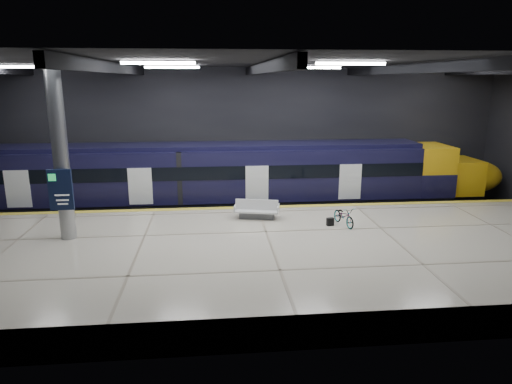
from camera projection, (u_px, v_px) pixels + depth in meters
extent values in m
plane|color=black|center=(263.00, 248.00, 20.38)|extent=(30.00, 30.00, 0.00)
cube|color=black|center=(248.00, 137.00, 27.14)|extent=(30.00, 0.10, 8.00)
cube|color=black|center=(299.00, 212.00, 11.69)|extent=(30.00, 0.10, 8.00)
cube|color=black|center=(264.00, 62.00, 18.45)|extent=(30.00, 16.00, 0.10)
cube|color=black|center=(113.00, 68.00, 17.94)|extent=(0.25, 16.00, 0.40)
cube|color=black|center=(264.00, 68.00, 18.51)|extent=(0.25, 16.00, 0.40)
cube|color=black|center=(406.00, 69.00, 19.08)|extent=(0.25, 16.00, 0.40)
cube|color=white|center=(158.00, 63.00, 16.17)|extent=(2.60, 0.18, 0.10)
cube|color=white|center=(351.00, 64.00, 16.83)|extent=(2.60, 0.18, 0.10)
cube|color=white|center=(21.00, 67.00, 21.30)|extent=(2.60, 0.18, 0.10)
cube|color=white|center=(172.00, 67.00, 21.97)|extent=(2.60, 0.18, 0.10)
cube|color=white|center=(315.00, 68.00, 22.63)|extent=(2.60, 0.18, 0.10)
cube|color=white|center=(449.00, 68.00, 23.29)|extent=(2.60, 0.18, 0.10)
cube|color=beige|center=(270.00, 257.00, 17.83)|extent=(30.00, 11.00, 1.10)
cube|color=gold|center=(257.00, 207.00, 22.77)|extent=(30.00, 0.40, 0.01)
cube|color=gray|center=(253.00, 215.00, 24.97)|extent=(30.00, 0.08, 0.16)
cube|color=gray|center=(251.00, 208.00, 26.37)|extent=(30.00, 0.08, 0.16)
cube|color=black|center=(201.00, 205.00, 25.29)|extent=(24.00, 2.58, 0.80)
cube|color=black|center=(200.00, 173.00, 24.86)|extent=(24.00, 2.80, 2.75)
cube|color=black|center=(199.00, 146.00, 24.50)|extent=(24.00, 2.30, 0.24)
cube|color=black|center=(199.00, 174.00, 23.43)|extent=(24.00, 0.04, 0.70)
cube|color=white|center=(257.00, 184.00, 23.85)|extent=(1.20, 0.05, 1.90)
cube|color=gold|center=(428.00, 169.00, 26.09)|extent=(2.00, 2.80, 2.75)
ellipsoid|color=gold|center=(470.00, 176.00, 26.45)|extent=(3.60, 2.52, 1.90)
cube|color=black|center=(433.00, 166.00, 26.07)|extent=(1.60, 2.38, 0.80)
cube|color=#595B60|center=(257.00, 215.00, 20.94)|extent=(1.64, 0.83, 0.29)
cube|color=silver|center=(257.00, 210.00, 20.88)|extent=(2.10, 1.25, 0.08)
cube|color=silver|center=(257.00, 205.00, 20.82)|extent=(1.93, 0.51, 0.49)
cube|color=silver|center=(236.00, 207.00, 20.97)|extent=(0.24, 0.83, 0.29)
cube|color=silver|center=(278.00, 209.00, 20.73)|extent=(0.24, 0.83, 0.29)
imported|color=#99999E|center=(344.00, 216.00, 19.88)|extent=(0.94, 1.71, 0.85)
cube|color=black|center=(330.00, 222.00, 19.88)|extent=(0.33, 0.23, 0.35)
cylinder|color=#9EA0A5|center=(60.00, 153.00, 17.56)|extent=(0.60, 0.60, 6.90)
cube|color=black|center=(61.00, 190.00, 17.48)|extent=(0.90, 0.12, 1.60)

